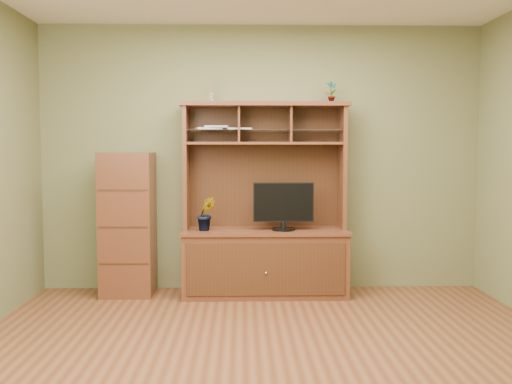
{
  "coord_description": "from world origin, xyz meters",
  "views": [
    {
      "loc": [
        -0.2,
        -3.87,
        1.43
      ],
      "look_at": [
        -0.07,
        1.2,
        1.06
      ],
      "focal_mm": 40.0,
      "sensor_mm": 36.0,
      "label": 1
    }
  ],
  "objects": [
    {
      "name": "side_cabinet",
      "position": [
        -1.33,
        1.75,
        0.7
      ],
      "size": [
        0.5,
        0.46,
        1.41
      ],
      "color": "#4A2615",
      "rests_on": "room"
    },
    {
      "name": "orchid_plant",
      "position": [
        -0.55,
        1.65,
        0.81
      ],
      "size": [
        0.2,
        0.17,
        0.33
      ],
      "primitive_type": "imported",
      "rotation": [
        0.0,
        0.0,
        0.13
      ],
      "color": "#325B1F",
      "rests_on": "media_hutch"
    },
    {
      "name": "media_hutch",
      "position": [
        0.03,
        1.73,
        0.52
      ],
      "size": [
        1.66,
        0.61,
        1.9
      ],
      "color": "#4A2615",
      "rests_on": "room"
    },
    {
      "name": "top_plant",
      "position": [
        0.69,
        1.8,
        2.01
      ],
      "size": [
        0.13,
        0.11,
        0.22
      ],
      "primitive_type": "imported",
      "rotation": [
        0.0,
        0.0,
        0.28
      ],
      "color": "#3C6C26",
      "rests_on": "media_hutch"
    },
    {
      "name": "reed_diffuser",
      "position": [
        -0.51,
        1.8,
        2.02
      ],
      "size": [
        0.06,
        0.06,
        0.3
      ],
      "color": "silver",
      "rests_on": "media_hutch"
    },
    {
      "name": "room",
      "position": [
        0.0,
        0.0,
        1.35
      ],
      "size": [
        4.54,
        4.04,
        2.74
      ],
      "color": "#562E18",
      "rests_on": "ground"
    },
    {
      "name": "monitor",
      "position": [
        0.2,
        1.65,
        0.9
      ],
      "size": [
        0.59,
        0.23,
        0.47
      ],
      "rotation": [
        0.0,
        0.0,
        -0.01
      ],
      "color": "black",
      "rests_on": "media_hutch"
    },
    {
      "name": "magazines",
      "position": [
        -0.41,
        1.8,
        1.65
      ],
      "size": [
        0.57,
        0.24,
        0.04
      ],
      "color": "#B9B9BE",
      "rests_on": "media_hutch"
    }
  ]
}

